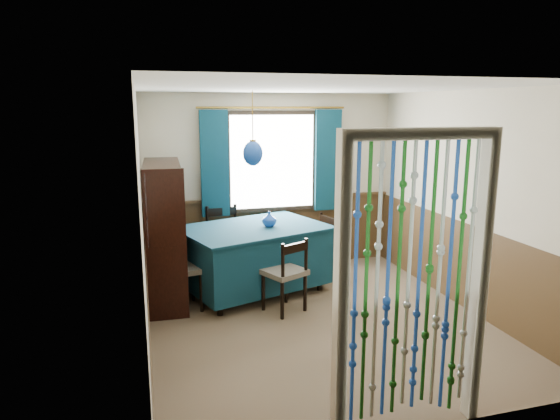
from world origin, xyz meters
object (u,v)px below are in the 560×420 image
object	(u,v)px
chair_near	(286,273)
chair_far	(225,240)
chair_right	(319,244)
bowl_shelf	(169,208)
dining_table	(254,255)
vase_table	(269,220)
vase_sideboard	(168,222)
chair_left	(179,270)
sideboard	(165,253)
pendant_lamp	(253,153)

from	to	relation	value
chair_near	chair_far	xyz separation A→B (m)	(-0.46, 1.39, 0.05)
chair_right	bowl_shelf	xyz separation A→B (m)	(-2.02, -0.53, 0.72)
dining_table	bowl_shelf	distance (m)	1.25
bowl_shelf	vase_table	bearing A→B (deg)	7.72
chair_far	vase_sideboard	size ratio (longest dim) A/B	5.91
dining_table	bowl_shelf	size ratio (longest dim) A/B	9.10
dining_table	chair_left	bearing A→B (deg)	-178.71
dining_table	chair_near	size ratio (longest dim) A/B	2.35
sideboard	vase_table	bearing A→B (deg)	0.22
dining_table	sideboard	size ratio (longest dim) A/B	1.21
chair_far	vase_sideboard	bearing A→B (deg)	20.70
chair_far	sideboard	xyz separation A→B (m)	(-0.83, -0.64, 0.07)
chair_right	dining_table	bearing A→B (deg)	96.52
bowl_shelf	dining_table	bearing A→B (deg)	10.69
chair_left	bowl_shelf	size ratio (longest dim) A/B	4.03
chair_left	chair_right	world-z (taller)	chair_left
vase_table	bowl_shelf	xyz separation A→B (m)	(-1.22, -0.17, 0.24)
vase_sideboard	chair_near	bearing A→B (deg)	-38.14
dining_table	chair_right	bearing A→B (deg)	0.69
chair_far	chair_near	bearing A→B (deg)	100.64
bowl_shelf	vase_sideboard	size ratio (longest dim) A/B	1.35
chair_right	vase_table	size ratio (longest dim) A/B	4.93
chair_near	chair_right	bearing A→B (deg)	28.43
chair_near	vase_sideboard	distance (m)	1.64
chair_near	dining_table	bearing A→B (deg)	80.30
chair_left	bowl_shelf	bearing A→B (deg)	-163.37
pendant_lamp	vase_sideboard	world-z (taller)	pendant_lamp
bowl_shelf	chair_far	bearing A→B (deg)	47.65
chair_near	pendant_lamp	size ratio (longest dim) A/B	0.97
chair_right	bowl_shelf	size ratio (longest dim) A/B	3.83
chair_near	vase_table	world-z (taller)	vase_table
chair_right	vase_sideboard	bearing A→B (deg)	80.62
dining_table	sideboard	world-z (taller)	sideboard
chair_right	sideboard	size ratio (longest dim) A/B	0.51
chair_left	bowl_shelf	xyz separation A→B (m)	(-0.07, 0.14, 0.70)
dining_table	pendant_lamp	world-z (taller)	pendant_lamp
pendant_lamp	vase_table	size ratio (longest dim) A/B	5.16
sideboard	pendant_lamp	distance (m)	1.60
chair_near	chair_far	bearing A→B (deg)	82.99
chair_far	pendant_lamp	bearing A→B (deg)	103.55
chair_near	vase_sideboard	xyz separation A→B (m)	(-1.23, 0.97, 0.46)
chair_right	vase_sideboard	distance (m)	2.07
chair_far	chair_right	xyz separation A→B (m)	(1.24, -0.32, -0.06)
vase_sideboard	pendant_lamp	bearing A→B (deg)	-12.90
sideboard	bowl_shelf	xyz separation A→B (m)	(0.06, -0.21, 0.59)
pendant_lamp	vase_sideboard	size ratio (longest dim) A/B	5.42
chair_left	sideboard	xyz separation A→B (m)	(-0.13, 0.35, 0.11)
bowl_shelf	vase_sideboard	bearing A→B (deg)	90.00
chair_near	chair_left	bearing A→B (deg)	135.74
dining_table	chair_right	size ratio (longest dim) A/B	2.38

